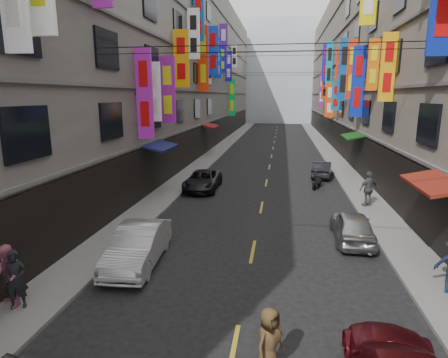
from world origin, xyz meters
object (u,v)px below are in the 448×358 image
(car_right_far, at_px, (322,169))
(pedestrian_rfar, at_px, (368,189))
(car_left_far, at_px, (203,180))
(pedestrian_lnear, at_px, (16,279))
(scooter_far_right, at_px, (317,181))
(pedestrian_crossing, at_px, (269,342))
(pedestrian_lfar, at_px, (8,276))
(car_left_mid, at_px, (138,245))
(car_right_mid, at_px, (352,226))

(car_right_far, distance_m, pedestrian_rfar, 7.96)
(car_left_far, height_order, pedestrian_lnear, pedestrian_lnear)
(pedestrian_lnear, distance_m, pedestrian_rfar, 16.79)
(scooter_far_right, xyz_separation_m, pedestrian_crossing, (-2.51, -17.53, 0.35))
(car_right_far, relative_size, pedestrian_crossing, 2.31)
(car_right_far, height_order, pedestrian_lnear, pedestrian_lnear)
(scooter_far_right, height_order, car_left_far, car_left_far)
(pedestrian_rfar, bearing_deg, pedestrian_lfar, 16.57)
(pedestrian_lfar, relative_size, pedestrian_rfar, 0.95)
(car_left_far, xyz_separation_m, car_right_far, (8.00, 5.07, -0.01))
(car_right_far, bearing_deg, pedestrian_rfar, 111.07)
(pedestrian_lnear, height_order, pedestrian_lfar, pedestrian_lfar)
(car_left_mid, xyz_separation_m, pedestrian_rfar, (9.66, 8.45, 0.37))
(car_right_mid, distance_m, pedestrian_rfar, 5.27)
(pedestrian_lnear, relative_size, pedestrian_lfar, 0.93)
(car_right_far, relative_size, pedestrian_lnear, 2.15)
(pedestrian_lfar, bearing_deg, car_left_far, 115.72)
(scooter_far_right, distance_m, car_right_far, 3.58)
(pedestrian_lnear, bearing_deg, pedestrian_lfar, 149.66)
(car_left_mid, distance_m, pedestrian_rfar, 12.84)
(pedestrian_lfar, xyz_separation_m, pedestrian_rfar, (12.13, 11.85, 0.05))
(pedestrian_lfar, bearing_deg, car_right_mid, 68.62)
(pedestrian_lfar, xyz_separation_m, pedestrian_crossing, (7.32, -1.42, -0.24))
(car_left_mid, bearing_deg, scooter_far_right, 55.92)
(car_right_mid, distance_m, pedestrian_crossing, 8.87)
(car_left_mid, bearing_deg, pedestrian_crossing, -48.79)
(car_right_far, bearing_deg, car_left_far, 41.34)
(car_left_mid, height_order, pedestrian_rfar, pedestrian_rfar)
(car_left_mid, bearing_deg, pedestrian_rfar, 37.21)
(car_left_far, bearing_deg, pedestrian_crossing, -73.74)
(car_left_mid, height_order, car_left_far, car_left_mid)
(scooter_far_right, distance_m, car_right_mid, 9.26)
(scooter_far_right, bearing_deg, car_right_far, -80.61)
(car_left_mid, distance_m, pedestrian_lnear, 4.08)
(car_left_mid, bearing_deg, pedestrian_lfar, -129.88)
(car_right_far, bearing_deg, pedestrian_lfar, 70.94)
(car_left_far, distance_m, car_right_mid, 11.09)
(pedestrian_crossing, bearing_deg, pedestrian_lnear, 114.68)
(car_left_far, distance_m, pedestrian_lfar, 14.77)
(pedestrian_rfar, height_order, pedestrian_crossing, pedestrian_rfar)
(car_right_mid, xyz_separation_m, pedestrian_rfar, (1.66, 4.98, 0.43))
(car_right_mid, xyz_separation_m, pedestrian_crossing, (-3.14, -8.30, 0.15))
(scooter_far_right, xyz_separation_m, pedestrian_lnear, (-9.57, -16.13, 0.53))
(car_left_mid, distance_m, pedestrian_crossing, 6.85)
(car_right_far, distance_m, pedestrian_lnear, 22.14)
(car_left_mid, xyz_separation_m, car_left_far, (0.00, 11.16, -0.10))
(pedestrian_lnear, relative_size, pedestrian_crossing, 1.07)
(pedestrian_lfar, bearing_deg, car_right_far, 97.26)
(car_right_mid, bearing_deg, scooter_far_right, -85.16)
(car_right_far, relative_size, pedestrian_rfar, 1.90)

